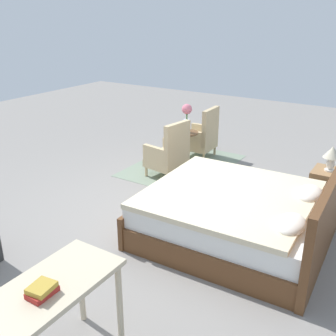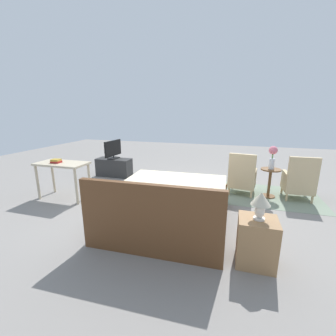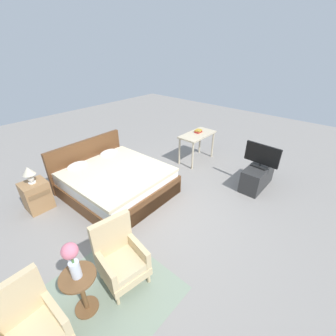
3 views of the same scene
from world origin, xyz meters
The scene contains 13 objects.
ground_plane centered at (0.00, 0.00, 0.00)m, with size 16.00×16.00×0.00m, color gray.
floor_rug centered at (-1.88, -0.71, 0.00)m, with size 2.10×1.50×0.01m.
bed centered at (-0.15, 1.04, 0.30)m, with size 1.87×2.08×0.96m.
armchair_by_window_left centered at (-2.42, -0.65, 0.38)m, with size 0.55×0.55×0.92m.
armchair_by_window_right centered at (-1.32, -0.65, 0.38)m, with size 0.62×0.62×0.92m.
side_table centered at (-1.88, -0.65, 0.38)m, with size 0.40×0.40×0.61m.
flower_vase centered at (-1.88, -0.65, 0.91)m, with size 0.17×0.17×0.48m.
nightstand centered at (-1.44, 1.74, 0.29)m, with size 0.44×0.41×0.58m.
table_lamp centered at (-1.44, 1.74, 0.79)m, with size 0.22×0.22×0.33m.
tv_stand centered at (2.07, -1.12, 0.25)m, with size 0.96×0.40×0.50m.
tv_flatscreen centered at (2.08, -1.12, 0.76)m, with size 0.22×0.73×0.50m.
vanity_desk centered at (2.25, 0.63, 0.65)m, with size 1.04×0.52×0.76m.
book_stack centered at (2.34, 0.67, 0.80)m, with size 0.19×0.16×0.08m.
Camera 2 is at (-1.10, 4.29, 1.79)m, focal length 24.00 mm.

